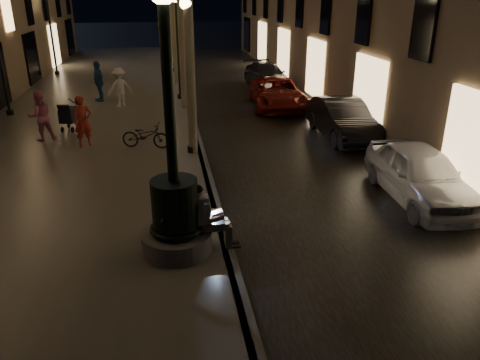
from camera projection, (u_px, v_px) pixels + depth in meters
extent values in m
plane|color=black|center=(188.00, 107.00, 21.44)|extent=(120.00, 120.00, 0.00)
cube|color=black|center=(252.00, 104.00, 21.89)|extent=(6.00, 45.00, 0.02)
cube|color=#655F59|center=(98.00, 108.00, 20.80)|extent=(8.00, 45.00, 0.20)
cube|color=#59595B|center=(188.00, 105.00, 21.40)|extent=(0.25, 45.00, 0.20)
cylinder|color=#59595B|center=(177.00, 241.00, 9.27)|extent=(1.40, 1.40, 0.40)
cylinder|color=black|center=(175.00, 207.00, 8.99)|extent=(0.90, 0.90, 1.10)
torus|color=black|center=(176.00, 227.00, 9.16)|extent=(1.04, 1.04, 0.10)
torus|color=black|center=(174.00, 188.00, 8.83)|extent=(0.89, 0.89, 0.09)
cylinder|color=black|center=(169.00, 96.00, 8.17)|extent=(0.20, 0.20, 3.20)
cube|color=gray|center=(204.00, 226.00, 9.24)|extent=(0.37, 0.25, 0.19)
cube|color=white|center=(201.00, 210.00, 9.10)|extent=(0.46, 0.27, 0.59)
sphere|color=tan|center=(198.00, 192.00, 8.95)|extent=(0.22, 0.22, 0.22)
sphere|color=black|center=(198.00, 190.00, 8.93)|extent=(0.22, 0.22, 0.22)
cube|color=gray|center=(217.00, 227.00, 9.19)|extent=(0.47, 0.13, 0.14)
cube|color=gray|center=(216.00, 223.00, 9.36)|extent=(0.47, 0.13, 0.14)
cube|color=gray|center=(229.00, 237.00, 9.32)|extent=(0.13, 0.12, 0.49)
cube|color=gray|center=(227.00, 233.00, 9.49)|extent=(0.13, 0.12, 0.49)
cube|color=black|center=(234.00, 247.00, 9.43)|extent=(0.27, 0.10, 0.03)
cube|color=black|center=(233.00, 242.00, 9.60)|extent=(0.27, 0.10, 0.03)
cube|color=black|center=(218.00, 221.00, 9.25)|extent=(0.25, 0.34, 0.02)
cube|color=black|center=(209.00, 216.00, 9.18)|extent=(0.09, 0.34, 0.22)
cube|color=#B2D6FF|center=(210.00, 216.00, 9.19)|extent=(0.06, 0.31, 0.19)
cylinder|color=#6B604C|center=(190.00, 73.00, 13.99)|extent=(0.28, 0.28, 5.00)
cylinder|color=#6B604C|center=(182.00, 48.00, 19.46)|extent=(0.28, 0.28, 5.10)
cylinder|color=#6B604C|center=(175.00, 37.00, 24.96)|extent=(0.28, 0.28, 4.90)
cylinder|color=#6B604C|center=(173.00, 26.00, 30.39)|extent=(0.28, 0.28, 5.20)
cylinder|color=black|center=(192.00, 149.00, 14.89)|extent=(0.28, 0.28, 0.20)
cylinder|color=black|center=(189.00, 83.00, 14.10)|extent=(0.12, 0.12, 4.40)
sphere|color=#FFD88C|center=(186.00, 3.00, 13.24)|extent=(0.36, 0.36, 0.36)
cylinder|color=black|center=(180.00, 96.00, 22.20)|extent=(0.28, 0.28, 0.20)
cylinder|color=black|center=(178.00, 51.00, 21.40)|extent=(0.12, 0.12, 4.40)
cylinder|color=black|center=(175.00, 70.00, 29.50)|extent=(0.28, 0.28, 0.20)
cylinder|color=black|center=(173.00, 35.00, 28.70)|extent=(0.12, 0.12, 4.40)
cylinder|color=black|center=(171.00, 54.00, 36.80)|extent=(0.28, 0.28, 0.20)
cylinder|color=black|center=(170.00, 26.00, 36.01)|extent=(0.12, 0.12, 4.40)
cylinder|color=black|center=(10.00, 112.00, 19.30)|extent=(0.28, 0.28, 0.20)
cylinder|color=black|center=(0.00, 60.00, 18.51)|extent=(0.12, 0.12, 4.40)
cylinder|color=black|center=(57.00, 73.00, 28.43)|extent=(0.28, 0.28, 0.20)
cylinder|color=black|center=(52.00, 37.00, 27.64)|extent=(0.12, 0.12, 4.40)
cube|color=black|center=(69.00, 115.00, 17.02)|extent=(0.62, 0.87, 0.47)
cube|color=black|center=(64.00, 109.00, 16.56)|extent=(0.45, 0.26, 0.31)
cylinder|color=black|center=(62.00, 130.00, 16.91)|extent=(0.08, 0.22, 0.21)
cylinder|color=black|center=(73.00, 130.00, 16.90)|extent=(0.08, 0.22, 0.21)
cylinder|color=black|center=(69.00, 125.00, 17.50)|extent=(0.08, 0.22, 0.21)
cylinder|color=black|center=(79.00, 125.00, 17.49)|extent=(0.08, 0.22, 0.21)
cylinder|color=black|center=(71.00, 101.00, 17.25)|extent=(0.12, 0.47, 0.29)
imported|color=#B4B5BD|center=(420.00, 174.00, 11.80)|extent=(1.82, 4.16, 1.40)
imported|color=black|center=(343.00, 119.00, 16.75)|extent=(1.51, 4.28, 1.41)
imported|color=maroon|center=(277.00, 93.00, 21.14)|extent=(2.58, 4.89, 1.31)
imported|color=#2B2B2F|center=(267.00, 75.00, 25.64)|extent=(2.14, 4.46, 1.25)
imported|color=#AC2E22|center=(83.00, 122.00, 15.18)|extent=(0.72, 0.63, 1.67)
imported|color=pink|center=(40.00, 116.00, 15.81)|extent=(1.01, 0.92, 1.69)
imported|color=silver|center=(120.00, 87.00, 20.43)|extent=(1.25, 1.01, 1.69)
imported|color=navy|center=(98.00, 81.00, 21.38)|extent=(0.84, 1.15, 1.81)
imported|color=black|center=(145.00, 136.00, 15.19)|extent=(1.66, 0.98, 0.83)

